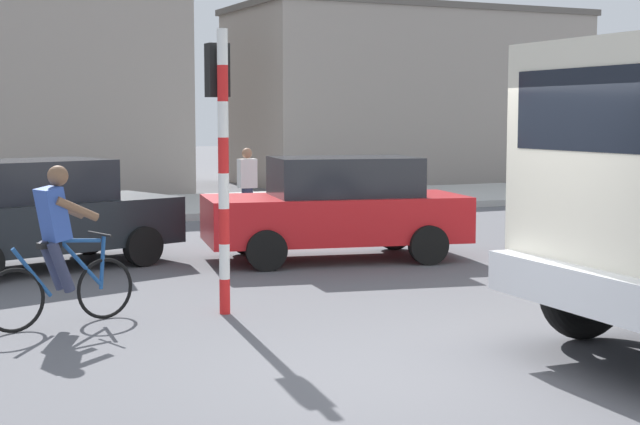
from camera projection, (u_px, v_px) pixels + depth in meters
ground_plane at (425, 380)px, 8.22m from camera, size 120.00×120.00×0.00m
sidewalk_far at (77, 211)px, 21.95m from camera, size 80.00×5.00×0.16m
cyclist at (59, 246)px, 10.26m from camera, size 1.67×0.64×1.72m
traffic_light_pole at (221, 131)px, 10.83m from camera, size 0.24×0.43×3.20m
car_red_near at (337, 207)px, 15.02m from camera, size 4.26×2.45×1.60m
car_far_side at (36, 213)px, 14.11m from camera, size 4.32×2.80×1.60m
pedestrian_near_kerb at (247, 188)px, 18.60m from camera, size 0.34×0.22×1.62m
building_corner_right at (407, 96)px, 32.85m from camera, size 11.72×5.69×5.78m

